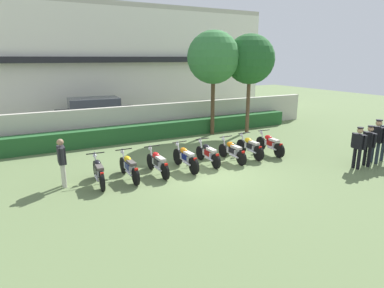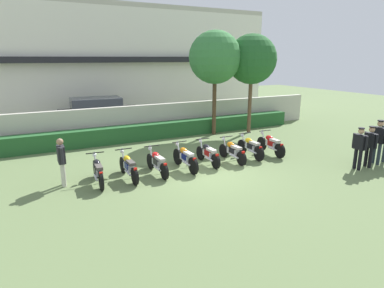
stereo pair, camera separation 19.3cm
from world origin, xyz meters
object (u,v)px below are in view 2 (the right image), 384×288
(motorcycle_in_row_2, at_px, (157,162))
(motorcycle_in_row_1, at_px, (128,166))
(motorcycle_in_row_5, at_px, (232,151))
(tree_far_side, at_px, (252,59))
(officer_2, at_px, (379,138))
(motorcycle_in_row_6, at_px, (250,147))
(parked_car, at_px, (100,114))
(motorcycle_in_row_4, at_px, (208,153))
(officer_1, at_px, (370,143))
(motorcycle_in_row_7, at_px, (271,144))
(inspector_person, at_px, (62,158))
(tree_near_inspector, at_px, (215,58))
(motorcycle_in_row_0, at_px, (98,171))
(motorcycle_in_row_3, at_px, (185,158))
(officer_0, at_px, (359,145))

(motorcycle_in_row_2, bearing_deg, motorcycle_in_row_1, 88.05)
(motorcycle_in_row_5, bearing_deg, tree_far_side, -43.63)
(motorcycle_in_row_5, bearing_deg, officer_2, -120.80)
(motorcycle_in_row_2, height_order, officer_2, officer_2)
(motorcycle_in_row_6, bearing_deg, officer_2, -126.02)
(parked_car, bearing_deg, motorcycle_in_row_4, -70.47)
(parked_car, distance_m, officer_1, 13.69)
(motorcycle_in_row_1, height_order, motorcycle_in_row_2, motorcycle_in_row_1)
(officer_1, height_order, officer_2, officer_2)
(tree_far_side, xyz_separation_m, motorcycle_in_row_7, (-1.82, -3.99, -3.52))
(motorcycle_in_row_2, xyz_separation_m, motorcycle_in_row_4, (2.19, 0.14, -0.00))
(motorcycle_in_row_5, relative_size, inspector_person, 1.16)
(motorcycle_in_row_7, distance_m, officer_2, 4.11)
(tree_near_inspector, height_order, tree_far_side, tree_near_inspector)
(tree_near_inspector, bearing_deg, motorcycle_in_row_1, -143.63)
(motorcycle_in_row_7, bearing_deg, motorcycle_in_row_2, 95.07)
(motorcycle_in_row_7, bearing_deg, officer_1, -140.78)
(tree_far_side, distance_m, inspector_person, 11.32)
(tree_near_inspector, distance_m, motorcycle_in_row_1, 8.47)
(motorcycle_in_row_2, height_order, motorcycle_in_row_7, motorcycle_in_row_7)
(motorcycle_in_row_1, relative_size, officer_1, 1.22)
(motorcycle_in_row_2, distance_m, officer_1, 8.04)
(motorcycle_in_row_4, distance_m, motorcycle_in_row_6, 2.05)
(motorcycle_in_row_6, xyz_separation_m, officer_1, (3.22, -3.10, 0.48))
(motorcycle_in_row_2, bearing_deg, tree_near_inspector, -49.22)
(inspector_person, height_order, officer_2, officer_2)
(inspector_person, bearing_deg, motorcycle_in_row_2, -6.47)
(motorcycle_in_row_0, bearing_deg, officer_1, -103.63)
(motorcycle_in_row_0, distance_m, inspector_person, 1.20)
(motorcycle_in_row_0, relative_size, officer_1, 1.16)
(motorcycle_in_row_4, bearing_deg, inspector_person, 89.31)
(motorcycle_in_row_1, xyz_separation_m, motorcycle_in_row_7, (6.34, 0.08, 0.01))
(tree_far_side, relative_size, motorcycle_in_row_1, 2.74)
(motorcycle_in_row_2, height_order, motorcycle_in_row_3, motorcycle_in_row_3)
(motorcycle_in_row_6, distance_m, officer_1, 4.50)
(motorcycle_in_row_0, bearing_deg, tree_far_side, -62.44)
(tree_near_inspector, xyz_separation_m, motorcycle_in_row_7, (0.18, -4.46, -3.61))
(tree_far_side, relative_size, motorcycle_in_row_0, 2.87)
(parked_car, height_order, officer_0, parked_car)
(parked_car, distance_m, tree_near_inspector, 7.25)
(parked_car, bearing_deg, officer_0, -54.76)
(inspector_person, relative_size, officer_1, 1.00)
(tree_near_inspector, height_order, motorcycle_in_row_6, tree_near_inspector)
(tree_near_inspector, distance_m, officer_1, 8.48)
(motorcycle_in_row_1, relative_size, motorcycle_in_row_5, 1.05)
(motorcycle_in_row_0, relative_size, motorcycle_in_row_7, 0.97)
(inspector_person, bearing_deg, motorcycle_in_row_4, -2.30)
(motorcycle_in_row_3, relative_size, motorcycle_in_row_5, 1.04)
(motorcycle_in_row_0, bearing_deg, motorcycle_in_row_5, -86.17)
(motorcycle_in_row_1, distance_m, officer_0, 8.46)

